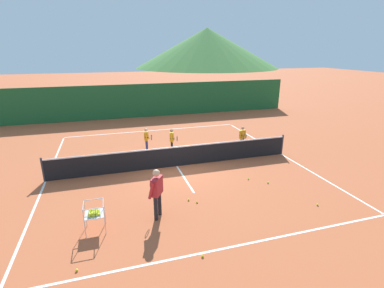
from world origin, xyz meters
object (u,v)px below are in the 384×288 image
tennis_ball_4 (154,198)px  tennis_ball_7 (248,179)px  tennis_net (177,156)px  student_1 (172,138)px  tennis_ball_2 (189,200)px  student_2 (242,136)px  student_0 (147,137)px  tennis_ball_8 (77,270)px  tennis_ball_1 (197,202)px  ball_cart (94,213)px  tennis_ball_0 (203,256)px  tennis_ball_6 (89,216)px  tennis_ball_5 (317,205)px  instructor (157,189)px  tennis_ball_3 (268,183)px

tennis_ball_4 → tennis_ball_7: size_ratio=1.00×
tennis_net → student_1: student_1 is taller
tennis_ball_2 → tennis_ball_7: bearing=18.1°
student_1 → student_2: 3.83m
tennis_net → student_0: bearing=111.4°
tennis_ball_7 → tennis_ball_8: size_ratio=1.00×
tennis_ball_1 → tennis_ball_8: (-3.85, -2.28, 0.00)m
tennis_ball_7 → student_0: bearing=126.1°
ball_cart → tennis_ball_1: bearing=10.5°
tennis_net → tennis_ball_1: 3.50m
student_0 → tennis_ball_7: 6.04m
student_1 → tennis_ball_0: size_ratio=18.79×
tennis_ball_6 → tennis_ball_8: same height
student_0 → tennis_ball_5: student_0 is taller
tennis_net → tennis_ball_8: (-3.97, -5.75, -0.47)m
ball_cart → tennis_ball_5: (7.41, -0.76, -0.56)m
student_0 → tennis_ball_6: bearing=-115.2°
tennis_ball_5 → instructor: bearing=170.5°
student_2 → tennis_ball_4: size_ratio=18.49×
student_0 → tennis_ball_6: size_ratio=18.15×
tennis_ball_3 → tennis_ball_8: 7.68m
tennis_ball_1 → tennis_ball_3: (3.25, 0.64, 0.00)m
student_2 → tennis_ball_0: bearing=-122.8°
student_1 → tennis_ball_5: 7.73m
tennis_ball_3 → tennis_ball_5: 2.17m
tennis_ball_8 → student_1: bearing=61.3°
tennis_ball_3 → tennis_ball_2: bearing=-173.5°
tennis_ball_4 → tennis_ball_1: bearing=-26.7°
tennis_ball_7 → tennis_ball_8: (-6.50, -3.46, 0.00)m
tennis_net → tennis_ball_2: size_ratio=166.78×
tennis_net → tennis_ball_5: (3.87, -4.87, -0.47)m
tennis_ball_5 → tennis_ball_8: (-7.84, -0.88, 0.00)m
student_0 → tennis_ball_8: bearing=-109.6°
student_0 → tennis_ball_5: (4.87, -7.44, -0.71)m
student_2 → tennis_ball_3: (-0.88, -4.16, -0.72)m
tennis_net → instructor: (-1.62, -3.95, 0.51)m
student_1 → tennis_ball_8: student_1 is taller
student_0 → ball_cart: size_ratio=1.37×
tennis_ball_8 → ball_cart: bearing=75.4°
instructor → tennis_ball_0: (0.78, -2.22, -0.98)m
tennis_ball_2 → student_0: bearing=96.3°
student_0 → student_2: size_ratio=0.98×
tennis_ball_0 → tennis_ball_5: same height
tennis_ball_0 → tennis_ball_6: 4.10m
ball_cart → student_0: bearing=69.2°
tennis_ball_0 → tennis_ball_8: same height
tennis_ball_2 → student_2: bearing=46.2°
tennis_ball_6 → tennis_ball_7: size_ratio=1.00×
tennis_ball_2 → tennis_ball_6: bearing=-178.5°
tennis_ball_1 → tennis_ball_7: size_ratio=1.00×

